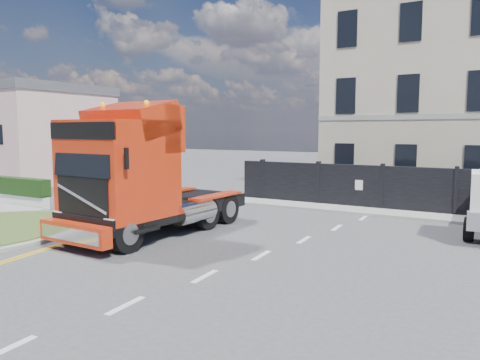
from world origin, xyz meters
The scene contains 6 objects.
ground centered at (0.00, 0.00, 0.00)m, with size 120.00×120.00×0.00m, color #424244.
seaside_bldg_pink centered at (-20.00, 9.00, 3.00)m, with size 8.00×8.00×6.00m, color beige.
hoarding_fence centered at (6.55, 9.00, 1.00)m, with size 18.80×0.25×2.00m.
georgian_building centered at (6.00, 16.50, 5.77)m, with size 12.30×10.30×12.80m.
pavement_far centered at (6.00, 8.10, 0.06)m, with size 20.00×1.60×0.12m, color gray.
truck centered at (-1.70, -0.52, 1.96)m, with size 2.98×7.38×4.37m.
Camera 1 is at (9.08, -11.91, 3.56)m, focal length 35.00 mm.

